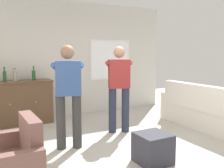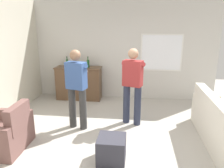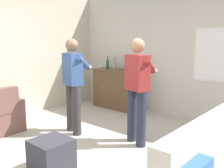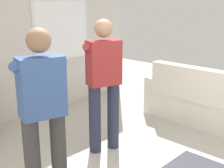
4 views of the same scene
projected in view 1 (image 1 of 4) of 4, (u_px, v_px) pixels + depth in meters
name	position (u px, v px, depth m)	size (l,w,h in m)	color
ground	(128.00, 149.00, 4.08)	(10.40, 10.40, 0.00)	#B2ADA3
wall_back_with_window	(73.00, 59.00, 6.24)	(5.20, 0.15, 2.80)	beige
couch	(208.00, 113.00, 4.98)	(0.57, 2.37, 0.93)	silver
armchair	(11.00, 168.00, 2.76)	(0.67, 0.89, 0.85)	brown
sideboard_cabinet	(21.00, 103.00, 5.41)	(1.32, 0.49, 0.96)	brown
bottle_wine_green	(15.00, 76.00, 5.28)	(0.08, 0.08, 0.27)	gray
bottle_liquor_amber	(34.00, 75.00, 5.49)	(0.08, 0.08, 0.31)	#1E4C23
bottle_spirits_clear	(5.00, 76.00, 5.16)	(0.07, 0.07, 0.31)	#1E4C23
ottoman	(153.00, 148.00, 3.54)	(0.45, 0.45, 0.43)	#33333D
person_standing_left	(68.00, 92.00, 4.01)	(0.54, 0.52, 1.68)	#383838
person_standing_right	(119.00, 85.00, 4.84)	(0.53, 0.52, 1.68)	#282D42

